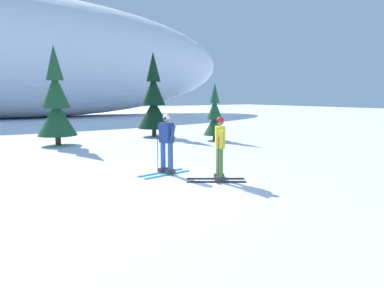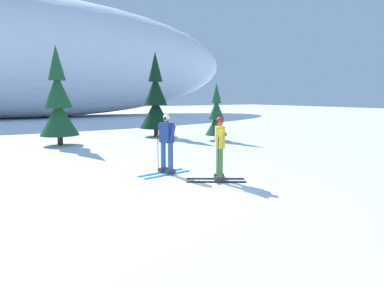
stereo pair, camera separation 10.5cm
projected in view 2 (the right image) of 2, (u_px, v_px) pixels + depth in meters
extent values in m
plane|color=white|center=(145.00, 190.00, 8.47)|extent=(120.00, 120.00, 0.00)
cube|color=black|center=(216.00, 182.00, 9.21)|extent=(1.37, 0.97, 0.03)
cube|color=black|center=(215.00, 179.00, 9.56)|extent=(1.37, 0.97, 0.03)
cube|color=#38383D|center=(220.00, 179.00, 9.19)|extent=(0.31, 0.27, 0.12)
cube|color=#38383D|center=(219.00, 176.00, 9.55)|extent=(0.31, 0.27, 0.12)
cylinder|color=#4C8433|center=(220.00, 163.00, 9.13)|extent=(0.15, 0.15, 0.77)
cylinder|color=#4C8433|center=(219.00, 160.00, 9.49)|extent=(0.15, 0.15, 0.77)
cube|color=yellow|center=(220.00, 137.00, 9.22)|extent=(0.45, 0.51, 0.57)
cylinder|color=yellow|center=(221.00, 141.00, 8.95)|extent=(0.24, 0.28, 0.58)
cylinder|color=yellow|center=(219.00, 138.00, 9.50)|extent=(0.24, 0.28, 0.58)
sphere|color=#A37556|center=(220.00, 122.00, 9.16)|extent=(0.19, 0.19, 0.19)
sphere|color=red|center=(220.00, 121.00, 9.15)|extent=(0.21, 0.21, 0.21)
cube|color=black|center=(217.00, 121.00, 9.16)|extent=(0.11, 0.14, 0.07)
cylinder|color=#2D2D33|center=(218.00, 161.00, 8.94)|extent=(0.02, 0.02, 1.24)
cylinder|color=#2D2D33|center=(218.00, 182.00, 9.01)|extent=(0.07, 0.07, 0.01)
cylinder|color=#2D2D33|center=(217.00, 156.00, 9.66)|extent=(0.02, 0.02, 1.24)
cylinder|color=#2D2D33|center=(216.00, 176.00, 9.74)|extent=(0.07, 0.07, 0.01)
cube|color=#2893CC|center=(168.00, 175.00, 10.06)|extent=(1.61, 0.33, 0.03)
cube|color=#2893CC|center=(161.00, 173.00, 10.31)|extent=(1.61, 0.33, 0.03)
cube|color=#38383D|center=(170.00, 171.00, 10.12)|extent=(0.30, 0.18, 0.12)
cube|color=#38383D|center=(163.00, 170.00, 10.37)|extent=(0.30, 0.18, 0.12)
cylinder|color=#2D519E|center=(170.00, 156.00, 10.05)|extent=(0.15, 0.15, 0.78)
cylinder|color=#2D519E|center=(163.00, 155.00, 10.31)|extent=(0.15, 0.15, 0.78)
cube|color=navy|center=(167.00, 133.00, 10.08)|extent=(0.30, 0.46, 0.58)
cylinder|color=navy|center=(172.00, 135.00, 9.90)|extent=(0.14, 0.29, 0.58)
cylinder|color=navy|center=(161.00, 134.00, 10.29)|extent=(0.14, 0.29, 0.58)
sphere|color=tan|center=(166.00, 118.00, 10.03)|extent=(0.19, 0.19, 0.19)
sphere|color=white|center=(166.00, 117.00, 10.02)|extent=(0.21, 0.21, 0.21)
cube|color=black|center=(164.00, 118.00, 9.97)|extent=(0.06, 0.15, 0.07)
cylinder|color=#2D2D33|center=(173.00, 156.00, 9.87)|extent=(0.02, 0.02, 1.16)
cylinder|color=#2D2D33|center=(173.00, 174.00, 9.94)|extent=(0.07, 0.07, 0.01)
cylinder|color=#2D2D33|center=(158.00, 153.00, 10.40)|extent=(0.02, 0.02, 1.16)
cylinder|color=#2D2D33|center=(158.00, 170.00, 10.47)|extent=(0.07, 0.07, 0.01)
cylinder|color=#47301E|center=(60.00, 139.00, 16.10)|extent=(0.25, 0.25, 0.62)
cone|color=#1E512D|center=(59.00, 118.00, 15.97)|extent=(1.77, 1.77, 1.58)
cone|color=#1E512D|center=(58.00, 91.00, 15.79)|extent=(1.27, 1.27, 1.58)
cone|color=#1E512D|center=(56.00, 62.00, 15.61)|extent=(0.78, 0.78, 1.58)
cylinder|color=#47301E|center=(156.00, 131.00, 19.57)|extent=(0.25, 0.25, 0.64)
cone|color=black|center=(156.00, 114.00, 19.44)|extent=(1.82, 1.82, 1.63)
cone|color=black|center=(156.00, 90.00, 19.26)|extent=(1.31, 1.31, 1.63)
cone|color=black|center=(155.00, 67.00, 19.07)|extent=(0.80, 0.80, 1.63)
cylinder|color=#47301E|center=(216.00, 137.00, 17.71)|extent=(0.16, 0.16, 0.40)
cone|color=#1E512D|center=(216.00, 125.00, 17.62)|extent=(1.13, 1.13, 1.01)
cone|color=#1E512D|center=(216.00, 109.00, 17.51)|extent=(0.81, 0.81, 1.01)
cone|color=#1E512D|center=(217.00, 93.00, 17.40)|extent=(0.50, 0.50, 1.01)
ellipsoid|color=white|center=(31.00, 57.00, 35.46)|extent=(46.81, 14.96, 12.41)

